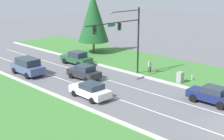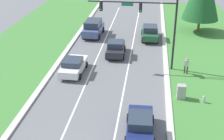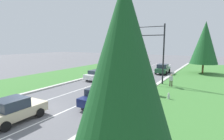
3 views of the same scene
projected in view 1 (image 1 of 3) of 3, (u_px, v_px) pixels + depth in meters
traffic_signal_mast at (125, 32)px, 35.66m from camera, size 8.46×0.41×8.18m
slate_blue_suv at (28, 66)px, 38.17m from camera, size 2.35×5.00×2.09m
navy_sedan at (211, 95)px, 29.18m from camera, size 2.06×4.39×1.67m
charcoal_sedan at (84, 72)px, 36.51m from camera, size 2.19×4.21×1.70m
white_sedan at (90, 90)px, 30.65m from camera, size 2.17×4.51×1.52m
forest_sedan at (77, 58)px, 42.99m from camera, size 2.27×4.77×1.81m
utility_cabinet at (180, 78)px, 35.07m from camera, size 0.70×0.60×1.30m
pedestrian at (150, 66)px, 38.89m from camera, size 0.42×0.31×1.69m
fire_hydrant at (192, 78)px, 36.07m from camera, size 0.34×0.20×0.70m
conifer_near_right_tree at (93, 17)px, 48.50m from camera, size 4.80×4.80×9.57m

